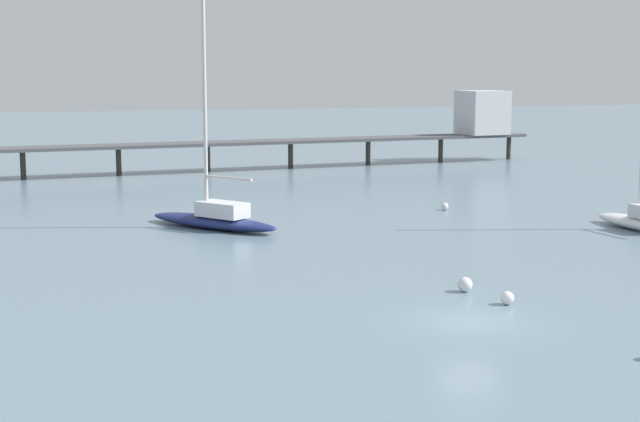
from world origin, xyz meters
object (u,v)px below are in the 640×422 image
at_px(sailboat_navy, 215,215).
at_px(mooring_buoy_near, 507,298).
at_px(pier, 361,127).
at_px(mooring_buoy_outer, 445,206).
at_px(mooring_buoy_mid, 465,285).

xyz_separation_m(sailboat_navy, mooring_buoy_near, (8.20, -22.76, -0.53)).
bearing_deg(sailboat_navy, pier, 57.62).
height_order(mooring_buoy_outer, mooring_buoy_mid, mooring_buoy_mid).
bearing_deg(mooring_buoy_near, mooring_buoy_mid, 104.35).
bearing_deg(mooring_buoy_outer, sailboat_navy, -170.59).
height_order(mooring_buoy_mid, mooring_buoy_near, mooring_buoy_mid).
bearing_deg(sailboat_navy, mooring_buoy_near, -70.19).
relative_size(pier, sailboat_navy, 4.92).
xyz_separation_m(pier, sailboat_navy, (-21.77, -34.34, -3.19)).
distance_m(pier, mooring_buoy_near, 58.81).
distance_m(pier, mooring_buoy_mid, 56.40).
bearing_deg(pier, sailboat_navy, -122.38).
bearing_deg(mooring_buoy_mid, mooring_buoy_near, -75.65).
bearing_deg(mooring_buoy_mid, mooring_buoy_outer, 67.59).
relative_size(pier, mooring_buoy_outer, 135.56).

